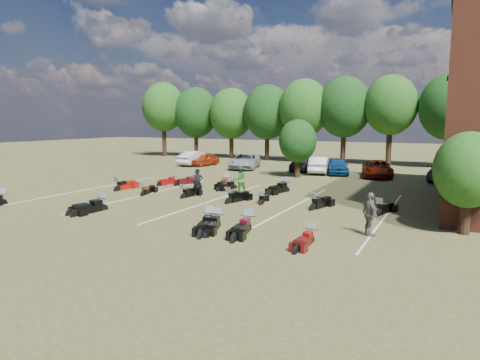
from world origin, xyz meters
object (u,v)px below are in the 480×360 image
Objects in this scene: motorcycle_3 at (218,227)px; motorcycle_7 at (118,191)px; motorcycle_0 at (2,205)px; person_green at (240,180)px; person_grey at (370,214)px; motorcycle_14 at (193,183)px; car_4 at (337,166)px; person_black at (198,183)px; car_0 at (204,160)px.

motorcycle_7 is (-11.21, 5.79, 0.00)m from motorcycle_3.
person_green is at bearing 27.44° from motorcycle_0.
motorcycle_0 is at bearing -1.72° from person_green.
motorcycle_14 is (-14.87, 9.49, -0.93)m from person_grey.
person_grey is 0.78× the size of motorcycle_0.
car_4 is 19.61m from motorcycle_7.
person_black is at bearing 115.44° from motorcycle_3.
motorcycle_14 is (-5.23, 2.41, -0.92)m from person_green.
motorcycle_7 is at bearing -67.60° from car_0.
car_4 is 2.00× the size of motorcycle_3.
person_black is 5.84m from motorcycle_14.
car_0 is 23.77m from motorcycle_0.
person_green is 0.82× the size of motorcycle_3.
car_4 is 1.87× the size of motorcycle_0.
motorcycle_3 is at bearing 65.63° from person_green.
person_green is at bearing -122.38° from car_4.
person_black reaches higher than car_4.
motorcycle_0 is at bearing -94.49° from motorcycle_14.
car_0 is 13.15m from motorcycle_14.
car_0 reaches higher than motorcycle_7.
car_0 is at bearing 76.72° from motorcycle_0.
motorcycle_14 is (5.15, 12.12, 0.00)m from motorcycle_0.
car_4 is 13.55m from person_green.
car_4 is at bearing 38.28° from person_black.
person_green is 0.85× the size of motorcycle_14.
car_0 is 1.63× the size of motorcycle_0.
person_green is at bearing -39.92° from car_0.
person_grey is at bearing 1.22° from motorcycle_3.
person_grey is (21.01, -21.10, 0.27)m from car_0.
car_4 reaches higher than motorcycle_7.
person_green is 9.33m from motorcycle_3.
car_4 reaches higher than motorcycle_14.
person_black is 0.71× the size of motorcycle_7.
motorcycle_3 is at bearing -34.13° from motorcycle_14.
car_0 reaches higher than motorcycle_14.
person_black is 11.36m from motorcycle_0.
car_0 is 18.05m from person_green.
person_grey is 20.21m from motorcycle_0.
person_black is at bearing 5.96° from person_green.
person_green reaches higher than motorcycle_3.
person_green is at bearing 17.43° from person_black.
motorcycle_7 is at bearing 152.61° from person_black.
motorcycle_3 is 1.03× the size of motorcycle_14.
car_4 is at bearing 7.63° from car_0.
person_green reaches higher than car_4.
motorcycle_14 is at bearing 19.93° from person_grey.
motorcycle_7 is at bearing -98.76° from motorcycle_14.
person_green reaches higher than car_0.
motorcycle_7 is at bearing -24.79° from person_green.
person_green is at bearing -158.89° from motorcycle_7.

